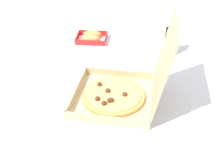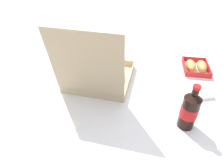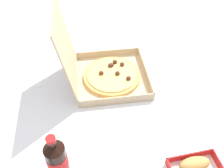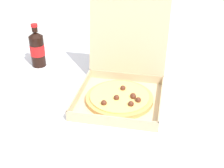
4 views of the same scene
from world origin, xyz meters
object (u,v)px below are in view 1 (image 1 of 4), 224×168
(paper_menu, at_px, (208,123))
(napkin_pile, at_px, (129,42))
(bread_side_box, at_px, (92,37))
(pizza_box_open, at_px, (122,90))
(cola_bottle, at_px, (171,39))

(paper_menu, distance_m, napkin_pile, 0.77)
(bread_side_box, xyz_separation_m, paper_menu, (0.75, 0.54, -0.02))
(pizza_box_open, bearing_deg, bread_side_box, -162.68)
(pizza_box_open, height_order, napkin_pile, pizza_box_open)
(cola_bottle, xyz_separation_m, napkin_pile, (-0.13, -0.23, -0.08))
(bread_side_box, relative_size, napkin_pile, 1.83)
(bread_side_box, relative_size, paper_menu, 0.96)
(napkin_pile, bearing_deg, bread_side_box, -97.84)
(pizza_box_open, xyz_separation_m, paper_menu, (0.15, 0.35, -0.05))
(bread_side_box, bearing_deg, paper_menu, 35.72)
(pizza_box_open, relative_size, cola_bottle, 2.08)
(cola_bottle, relative_size, napkin_pile, 2.04)
(pizza_box_open, relative_size, bread_side_box, 2.31)
(pizza_box_open, bearing_deg, paper_menu, 66.46)
(cola_bottle, relative_size, paper_menu, 1.07)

